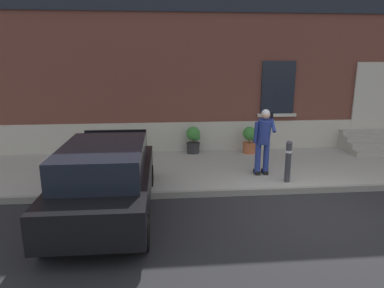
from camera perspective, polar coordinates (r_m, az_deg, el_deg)
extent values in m
plane|color=#232326|center=(7.83, 18.66, -10.28)|extent=(80.00, 80.00, 0.00)
cube|color=#99968E|center=(10.26, 12.48, -3.69)|extent=(24.00, 3.60, 0.15)
cube|color=gray|center=(8.60, 16.20, -7.35)|extent=(24.00, 0.12, 0.15)
cube|color=brown|center=(12.22, 9.75, 16.66)|extent=(24.00, 1.40, 7.50)
cube|color=#BCB7A8|center=(11.78, 10.01, 1.09)|extent=(24.00, 0.08, 1.10)
cube|color=black|center=(13.18, 27.24, 6.80)|extent=(1.00, 0.08, 2.10)
cube|color=#BCB7A8|center=(13.16, 27.31, 7.01)|extent=(1.16, 0.06, 2.24)
cube|color=black|center=(11.75, 13.98, 9.01)|extent=(1.10, 0.06, 1.70)
cube|color=#BCB7A8|center=(11.83, 13.77, 4.65)|extent=(1.30, 0.12, 0.10)
cube|color=#9E998E|center=(12.55, 29.05, -1.19)|extent=(1.95, 0.32, 0.16)
cube|color=#9E998E|center=(12.78, 28.30, -0.48)|extent=(1.95, 0.32, 0.32)
cube|color=#9E998E|center=(13.03, 27.58, 0.20)|extent=(1.95, 0.32, 0.48)
cube|color=#9E998E|center=(13.27, 26.89, 0.86)|extent=(1.95, 0.32, 0.64)
cube|color=black|center=(7.20, -13.93, -6.78)|extent=(1.77, 4.01, 0.64)
cube|color=black|center=(6.87, -14.41, -2.52)|extent=(1.55, 2.41, 0.56)
cube|color=black|center=(9.15, -11.95, -3.66)|extent=(1.66, 0.11, 0.20)
cube|color=yellow|center=(9.10, -12.01, -2.58)|extent=(0.52, 0.02, 0.12)
cube|color=#B21414|center=(9.16, -16.79, -1.09)|extent=(0.16, 0.04, 0.18)
cube|color=#B21414|center=(8.96, -7.30, -0.91)|extent=(0.16, 0.04, 0.18)
cube|color=black|center=(8.71, -12.39, 0.34)|extent=(1.49, 0.07, 0.60)
cylinder|color=black|center=(6.27, -23.17, -13.93)|extent=(0.20, 0.60, 0.60)
cylinder|color=black|center=(5.97, -8.05, -14.33)|extent=(0.20, 0.60, 0.60)
cylinder|color=black|center=(8.75, -17.59, -5.53)|extent=(0.20, 0.60, 0.60)
cylinder|color=black|center=(8.54, -7.08, -5.45)|extent=(0.20, 0.60, 0.60)
cylinder|color=#333338|center=(8.79, 15.54, -3.06)|extent=(0.14, 0.14, 0.95)
sphere|color=#333338|center=(8.67, 15.75, 0.07)|extent=(0.15, 0.15, 0.15)
cylinder|color=silver|center=(8.72, 15.66, -1.20)|extent=(0.15, 0.15, 0.06)
cylinder|color=#333338|center=(8.30, -12.07, -3.86)|extent=(0.14, 0.14, 0.95)
sphere|color=#333338|center=(8.17, -12.25, -0.55)|extent=(0.15, 0.15, 0.15)
cylinder|color=silver|center=(8.22, -12.18, -1.90)|extent=(0.15, 0.15, 0.06)
cylinder|color=navy|center=(9.15, 10.79, -2.30)|extent=(0.15, 0.15, 0.82)
cube|color=black|center=(9.32, 10.58, -4.56)|extent=(0.12, 0.28, 0.10)
cylinder|color=navy|center=(9.21, 12.11, -2.25)|extent=(0.15, 0.15, 0.82)
cube|color=black|center=(9.38, 11.88, -4.50)|extent=(0.12, 0.28, 0.10)
cylinder|color=navy|center=(8.97, 11.76, 2.03)|extent=(0.34, 0.44, 0.67)
sphere|color=tan|center=(8.82, 12.04, 4.76)|extent=(0.22, 0.22, 0.22)
sphere|color=silver|center=(8.81, 12.05, 4.95)|extent=(0.21, 0.21, 0.21)
cylinder|color=navy|center=(8.87, 10.47, 1.88)|extent=(0.09, 0.18, 0.57)
cylinder|color=navy|center=(8.95, 13.13, 3.29)|extent=(0.09, 0.42, 0.41)
cube|color=black|center=(8.85, 13.00, 4.61)|extent=(0.07, 0.02, 0.15)
cylinder|color=beige|center=(10.89, -9.15, -1.16)|extent=(0.40, 0.40, 0.34)
cylinder|color=beige|center=(10.86, -9.18, -0.45)|extent=(0.44, 0.44, 0.05)
cylinder|color=#47331E|center=(10.82, -9.21, 0.32)|extent=(0.04, 0.04, 0.24)
sphere|color=#4C843D|center=(10.78, -9.25, 1.25)|extent=(0.44, 0.44, 0.44)
sphere|color=#4C843D|center=(10.75, -8.71, 0.69)|extent=(0.24, 0.24, 0.24)
cylinder|color=#2D2D30|center=(11.15, 0.20, -0.63)|extent=(0.40, 0.40, 0.34)
cylinder|color=#2D2D30|center=(11.12, 0.20, 0.07)|extent=(0.44, 0.44, 0.05)
cylinder|color=#47331E|center=(11.08, 0.20, 0.82)|extent=(0.04, 0.04, 0.24)
sphere|color=#387F33|center=(11.05, 0.20, 1.73)|extent=(0.44, 0.44, 0.44)
sphere|color=#387F33|center=(11.03, 0.74, 1.18)|extent=(0.24, 0.24, 0.24)
cylinder|color=#B25B38|center=(11.32, 9.39, -0.61)|extent=(0.40, 0.40, 0.34)
cylinder|color=#B25B38|center=(11.28, 9.42, 0.08)|extent=(0.44, 0.44, 0.05)
cylinder|color=#47331E|center=(11.25, 9.45, 0.82)|extent=(0.04, 0.04, 0.24)
sphere|color=#387F33|center=(11.21, 9.48, 1.72)|extent=(0.44, 0.44, 0.44)
sphere|color=#387F33|center=(11.21, 10.02, 1.17)|extent=(0.24, 0.24, 0.24)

